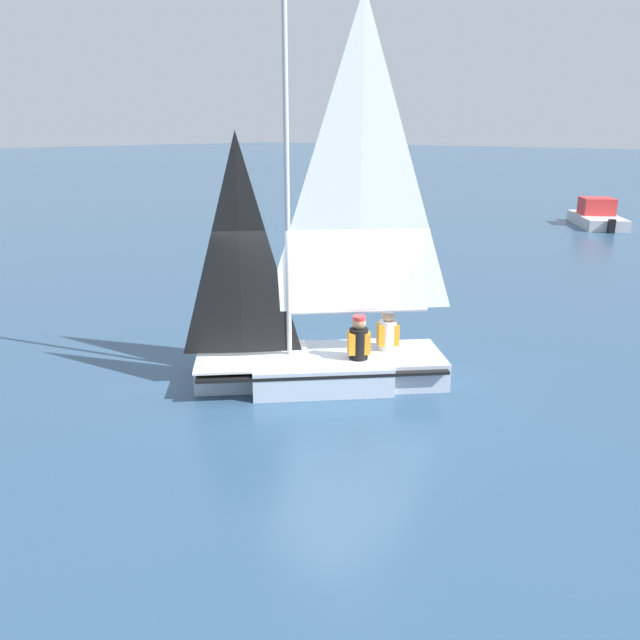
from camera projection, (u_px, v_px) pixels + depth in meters
The scene contains 5 objects.
ground_plane at pixel (320, 381), 10.24m from camera, with size 260.00×260.00×0.00m, color #2D4C6B.
sailboat_main at pixel (323, 331), 9.99m from camera, with size 3.81×3.83×6.00m.
sailor_helm at pixel (359, 348), 9.92m from camera, with size 0.42×0.42×1.16m.
sailor_crew at pixel (388, 339), 10.33m from camera, with size 0.42×0.42×1.16m.
motorboat_distant at pixel (597, 216), 26.54m from camera, with size 3.31×3.94×1.15m.
Camera 1 is at (-6.09, 7.28, 3.99)m, focal length 35.00 mm.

